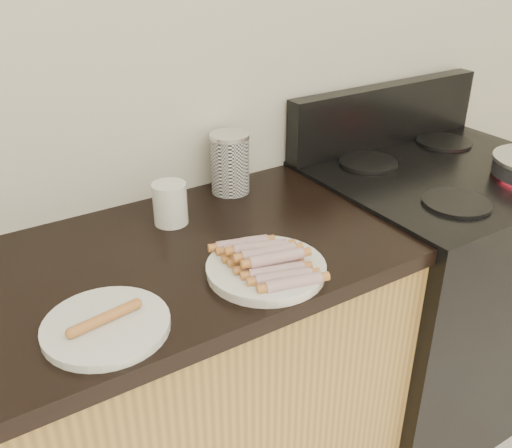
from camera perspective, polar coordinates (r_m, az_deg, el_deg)
wall_back at (r=1.49m, az=-10.18°, el=17.08°), size 4.00×0.04×2.60m
stove at (r=2.02m, az=16.80°, el=-6.84°), size 0.76×0.65×0.91m
stove_panel at (r=1.96m, az=12.83°, el=10.63°), size 0.76×0.06×0.20m
burner_near_left at (r=1.59m, az=19.42°, el=2.02°), size 0.18×0.18×0.01m
burner_far_left at (r=1.80m, az=11.16°, el=6.06°), size 0.18×0.18×0.01m
burner_far_right at (r=2.04m, az=18.27°, el=7.78°), size 0.18×0.18×0.01m
main_plate at (r=1.23m, az=1.01°, el=-4.65°), size 0.33×0.33×0.02m
side_plate at (r=1.11m, az=-14.75°, el=-9.83°), size 0.28×0.28×0.02m
hotdog_pile at (r=1.21m, az=1.02°, el=-3.57°), size 0.12×0.25×0.05m
plain_sausages at (r=1.09m, az=-14.87°, el=-9.05°), size 0.13×0.04×0.02m
canister at (r=1.58m, az=-2.62°, el=6.11°), size 0.11×0.11×0.17m
mug at (r=1.43m, az=-8.59°, el=2.03°), size 0.10×0.10×0.11m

